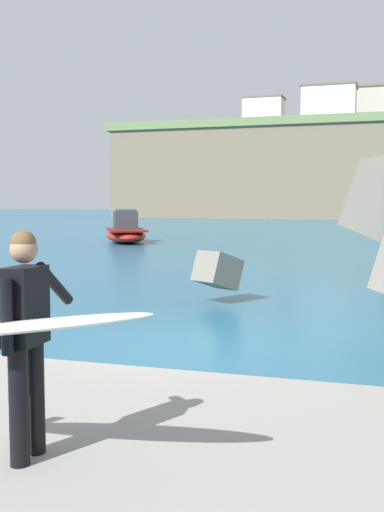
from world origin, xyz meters
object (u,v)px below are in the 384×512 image
object	(u,v)px
surfer_with_board	(22,330)
boat_mid_left	(126,232)
station_building_central	(374,108)
station_building_east	(264,115)
station_building_west	(329,104)

from	to	relation	value
surfer_with_board	boat_mid_left	bearing A→B (deg)	111.87
station_building_central	station_building_east	size ratio (longest dim) A/B	1.09
surfer_with_board	station_building_west	world-z (taller)	station_building_west
station_building_east	surfer_with_board	bearing A→B (deg)	-80.35
station_building_west	station_building_east	xyz separation A→B (m)	(-12.17, 11.52, 0.38)
station_building_west	station_building_east	world-z (taller)	station_building_east
station_building_west	boat_mid_left	bearing A→B (deg)	-95.19
surfer_with_board	station_building_east	xyz separation A→B (m)	(-17.74, 104.31, 16.41)
surfer_with_board	station_building_central	distance (m)	105.49
boat_mid_left	station_building_central	distance (m)	78.62
station_building_central	station_building_east	world-z (taller)	station_building_central
surfer_with_board	boat_mid_left	world-z (taller)	surfer_with_board
station_building_central	station_building_east	distance (m)	18.50
surfer_with_board	station_building_east	size ratio (longest dim) A/B	0.30
station_building_east	station_building_central	bearing A→B (deg)	-0.46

